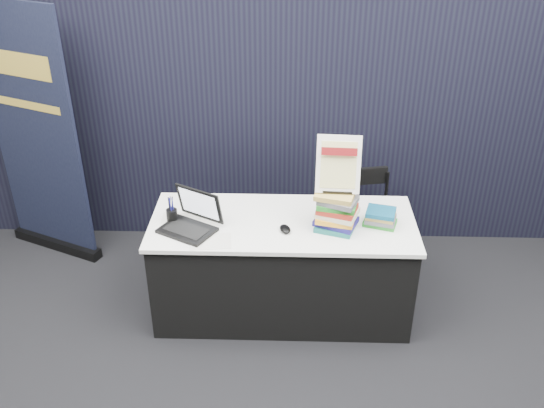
{
  "coord_description": "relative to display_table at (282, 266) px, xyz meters",
  "views": [
    {
      "loc": [
        0.03,
        -2.95,
        2.9
      ],
      "look_at": [
        -0.07,
        0.55,
        0.88
      ],
      "focal_mm": 40.0,
      "sensor_mm": 36.0,
      "label": 1
    }
  ],
  "objects": [
    {
      "name": "drape_partition",
      "position": [
        0.0,
        1.05,
        0.82
      ],
      "size": [
        6.0,
        0.08,
        2.4
      ],
      "primitive_type": "cube",
      "color": "black",
      "rests_on": "floor"
    },
    {
      "name": "brochure_left",
      "position": [
        -0.69,
        -0.0,
        0.38
      ],
      "size": [
        0.27,
        0.2,
        0.0
      ],
      "primitive_type": "cube",
      "rotation": [
        0.0,
        0.0,
        0.02
      ],
      "color": "silver",
      "rests_on": "display_table"
    },
    {
      "name": "display_table",
      "position": [
        0.0,
        0.0,
        0.0
      ],
      "size": [
        1.8,
        0.75,
        0.75
      ],
      "color": "black",
      "rests_on": "floor"
    },
    {
      "name": "book_stack_tall",
      "position": [
        0.35,
        -0.08,
        0.51
      ],
      "size": [
        0.3,
        0.26,
        0.27
      ],
      "rotation": [
        0.0,
        0.0,
        -0.31
      ],
      "color": "#185D59",
      "rests_on": "display_table"
    },
    {
      "name": "pen_cup",
      "position": [
        -0.75,
        -0.03,
        0.42
      ],
      "size": [
        0.08,
        0.08,
        0.1
      ],
      "primitive_type": "cylinder",
      "rotation": [
        0.0,
        0.0,
        0.07
      ],
      "color": "black",
      "rests_on": "display_table"
    },
    {
      "name": "mouse",
      "position": [
        0.02,
        -0.12,
        0.39
      ],
      "size": [
        0.1,
        0.13,
        0.03
      ],
      "primitive_type": "ellipsoid",
      "rotation": [
        0.0,
        0.0,
        0.32
      ],
      "color": "black",
      "rests_on": "display_table"
    },
    {
      "name": "stacking_chair",
      "position": [
        0.63,
        0.57,
        0.07
      ],
      "size": [
        0.43,
        0.43,
        0.81
      ],
      "rotation": [
        0.0,
        0.0,
        0.18
      ],
      "color": "black",
      "rests_on": "floor"
    },
    {
      "name": "brochure_right",
      "position": [
        -0.57,
        -0.0,
        0.38
      ],
      "size": [
        0.27,
        0.2,
        0.0
      ],
      "primitive_type": "cube",
      "rotation": [
        0.0,
        0.0,
        0.05
      ],
      "color": "white",
      "rests_on": "display_table"
    },
    {
      "name": "brochure_mid",
      "position": [
        -0.46,
        -0.26,
        0.38
      ],
      "size": [
        0.28,
        0.21,
        0.0
      ],
      "primitive_type": "cube",
      "rotation": [
        0.0,
        0.0,
        0.11
      ],
      "color": "silver",
      "rests_on": "display_table"
    },
    {
      "name": "book_stack_short",
      "position": [
        0.65,
        -0.02,
        0.43
      ],
      "size": [
        0.24,
        0.2,
        0.11
      ],
      "rotation": [
        0.0,
        0.0,
        -0.29
      ],
      "color": "#228125",
      "rests_on": "display_table"
    },
    {
      "name": "pullup_banner",
      "position": [
        -1.92,
        0.76,
        0.53
      ],
      "size": [
        0.83,
        0.44,
        2.05
      ],
      "rotation": [
        0.0,
        0.0,
        -0.41
      ],
      "color": "black",
      "rests_on": "floor"
    },
    {
      "name": "floor",
      "position": [
        0.0,
        -0.55,
        -0.38
      ],
      "size": [
        8.0,
        8.0,
        0.0
      ],
      "primitive_type": "plane",
      "color": "black",
      "rests_on": "ground"
    },
    {
      "name": "laptop",
      "position": [
        -0.63,
        -0.1,
        0.44
      ],
      "size": [
        0.42,
        0.42,
        0.26
      ],
      "rotation": [
        0.0,
        0.0,
        -0.51
      ],
      "color": "black",
      "rests_on": "display_table"
    },
    {
      "name": "info_sign",
      "position": [
        0.35,
        -0.05,
        0.83
      ],
      "size": [
        0.29,
        0.15,
        0.38
      ],
      "rotation": [
        0.0,
        0.0,
        -0.06
      ],
      "color": "black",
      "rests_on": "book_stack_tall"
    }
  ]
}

